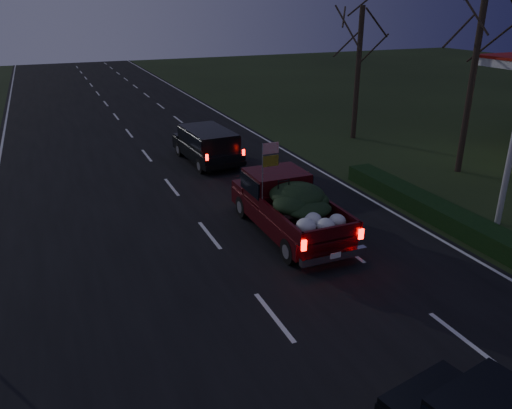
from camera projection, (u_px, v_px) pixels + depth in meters
name	position (u px, v px, depth m)	size (l,w,h in m)	color
ground	(274.00, 317.00, 12.14)	(120.00, 120.00, 0.00)	black
road_asphalt	(274.00, 317.00, 12.14)	(14.00, 120.00, 0.02)	black
hedge_row	(440.00, 213.00, 17.43)	(1.00, 10.00, 0.60)	black
bare_tree_mid	(481.00, 23.00, 20.27)	(3.60, 3.60, 8.50)	black
bare_tree_far	(360.00, 41.00, 26.29)	(3.60, 3.60, 7.00)	black
pickup_truck	(289.00, 203.00, 16.26)	(2.06, 5.34, 2.80)	#40080C
lead_suv	(207.00, 142.00, 23.48)	(2.18, 4.72, 1.33)	black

